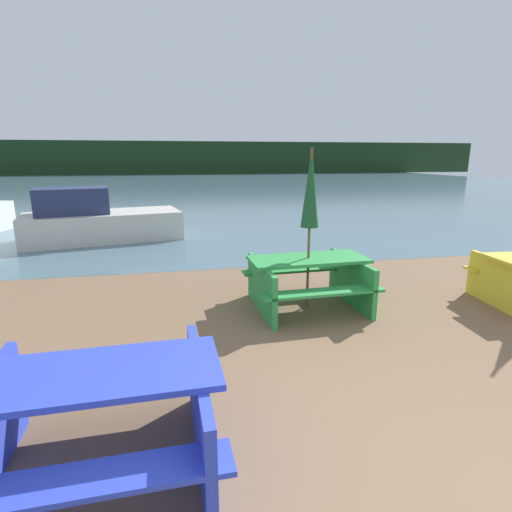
{
  "coord_description": "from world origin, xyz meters",
  "views": [
    {
      "loc": [
        -1.68,
        -1.44,
        2.1
      ],
      "look_at": [
        -0.68,
        3.5,
        0.85
      ],
      "focal_mm": 28.0,
      "sensor_mm": 36.0,
      "label": 1
    }
  ],
  "objects_px": {
    "picnic_table_green": "(308,278)",
    "boat": "(97,221)",
    "umbrella_darkgreen": "(311,190)",
    "picnic_table_blue": "(95,413)"
  },
  "relations": [
    {
      "from": "picnic_table_green",
      "to": "boat",
      "type": "height_order",
      "value": "boat"
    },
    {
      "from": "umbrella_darkgreen",
      "to": "boat",
      "type": "bearing_deg",
      "value": 124.0
    },
    {
      "from": "picnic_table_blue",
      "to": "picnic_table_green",
      "type": "distance_m",
      "value": 3.59
    },
    {
      "from": "umbrella_darkgreen",
      "to": "boat",
      "type": "distance_m",
      "value": 6.86
    },
    {
      "from": "picnic_table_green",
      "to": "boat",
      "type": "bearing_deg",
      "value": 124.0
    },
    {
      "from": "picnic_table_blue",
      "to": "umbrella_darkgreen",
      "type": "height_order",
      "value": "umbrella_darkgreen"
    },
    {
      "from": "picnic_table_green",
      "to": "umbrella_darkgreen",
      "type": "distance_m",
      "value": 1.23
    },
    {
      "from": "picnic_table_blue",
      "to": "umbrella_darkgreen",
      "type": "relative_size",
      "value": 0.76
    },
    {
      "from": "picnic_table_green",
      "to": "boat",
      "type": "relative_size",
      "value": 0.42
    },
    {
      "from": "picnic_table_blue",
      "to": "picnic_table_green",
      "type": "height_order",
      "value": "picnic_table_blue"
    }
  ]
}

